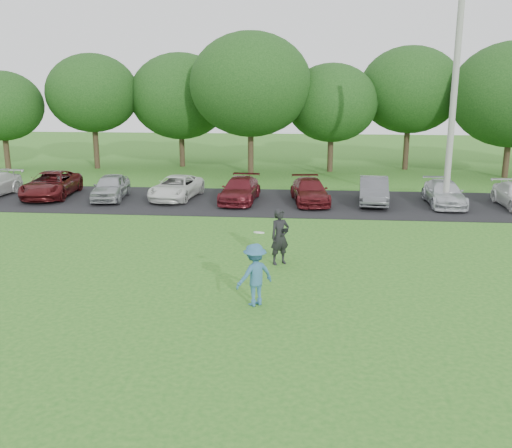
{
  "coord_description": "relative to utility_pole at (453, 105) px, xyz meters",
  "views": [
    {
      "loc": [
        1.6,
        -13.89,
        5.69
      ],
      "look_at": [
        0.0,
        3.5,
        1.3
      ],
      "focal_mm": 40.0,
      "sensor_mm": 36.0,
      "label": 1
    }
  ],
  "objects": [
    {
      "name": "parked_cars",
      "position": [
        -9.16,
        0.8,
        -4.05
      ],
      "size": [
        30.4,
        4.67,
        1.25
      ],
      "color": "silver",
      "rests_on": "parking_lot"
    },
    {
      "name": "frisbee_player",
      "position": [
        -7.58,
        -12.25,
        -3.84
      ],
      "size": [
        1.22,
        1.15,
        2.04
      ],
      "color": "#32668D",
      "rests_on": "ground"
    },
    {
      "name": "tree_row",
      "position": [
        -6.36,
        10.51,
        0.24
      ],
      "size": [
        42.39,
        9.85,
        8.64
      ],
      "color": "#38281C",
      "rests_on": "ground"
    },
    {
      "name": "camera_bystander",
      "position": [
        -7.11,
        -8.75,
        -3.77
      ],
      "size": [
        0.78,
        0.72,
        1.8
      ],
      "color": "black",
      "rests_on": "ground"
    },
    {
      "name": "parking_lot",
      "position": [
        -7.87,
        0.75,
        -4.65
      ],
      "size": [
        32.0,
        6.5,
        0.03
      ],
      "primitive_type": "cube",
      "color": "black",
      "rests_on": "ground"
    },
    {
      "name": "ground",
      "position": [
        -7.87,
        -12.25,
        -4.67
      ],
      "size": [
        100.0,
        100.0,
        0.0
      ],
      "primitive_type": "plane",
      "color": "#28691E",
      "rests_on": "ground"
    },
    {
      "name": "utility_pole",
      "position": [
        0.0,
        0.0,
        0.0
      ],
      "size": [
        0.28,
        0.28,
        9.33
      ],
      "primitive_type": "cylinder",
      "color": "#9B9B96",
      "rests_on": "ground"
    }
  ]
}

